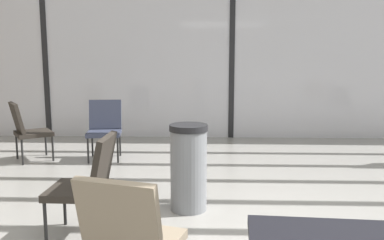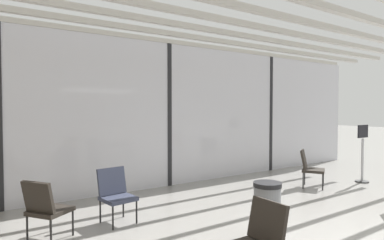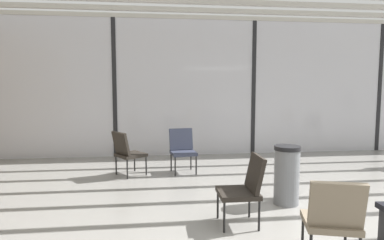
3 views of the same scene
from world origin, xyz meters
The scene contains 11 objects.
glass_curtain_wall centered at (0.00, 5.20, 1.69)m, with size 14.00×0.08×3.39m, color silver.
window_mullion_1 centered at (0.00, 5.20, 1.69)m, with size 0.10×0.12×3.39m, color black.
window_mullion_2 centered at (3.50, 5.20, 1.69)m, with size 0.10×0.12×3.39m, color black.
ceiling_slats centered at (0.00, 1.90, 3.44)m, with size 13.72×6.72×0.10m.
parked_airplane centered at (-0.63, 10.93, 2.27)m, with size 13.21×4.55×4.55m.
lounge_chair_0 centered at (-3.08, 3.30, 0.49)m, with size 0.71×0.69×0.87m.
lounge_chair_1 centered at (-1.45, 0.83, 0.49)m, with size 0.53×0.49×0.87m.
lounge_chair_4 centered at (-1.99, 3.50, 0.49)m, with size 0.55×0.58×0.87m.
lounge_chair_5 centered at (2.66, 3.19, 0.49)m, with size 0.69×0.70×0.87m.
trash_bin centered at (-0.64, 1.46, 0.43)m, with size 0.38×0.38×0.86m.
info_sign centered at (4.19, 2.76, 0.68)m, with size 0.44×0.32×1.44m.
Camera 2 is at (-3.90, -1.55, 1.85)m, focal length 30.44 mm.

